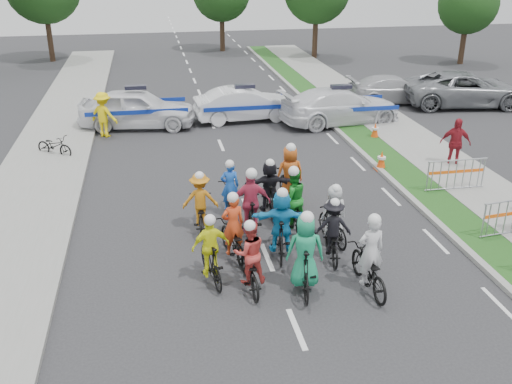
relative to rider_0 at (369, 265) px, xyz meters
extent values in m
plane|color=#28282B|center=(-1.96, -1.16, -0.64)|extent=(90.00, 90.00, 0.00)
cube|color=gray|center=(3.14, 3.84, -0.58)|extent=(0.20, 60.00, 0.12)
cube|color=#234416|center=(3.84, 3.84, -0.59)|extent=(1.20, 60.00, 0.11)
cube|color=gray|center=(5.64, 3.84, -0.58)|extent=(2.40, 60.00, 0.13)
cube|color=gray|center=(-8.46, 3.84, -0.58)|extent=(3.00, 60.00, 0.13)
imported|color=black|center=(0.00, 0.01, -0.14)|extent=(0.74, 1.93, 1.00)
imported|color=silver|center=(0.00, -0.04, 0.37)|extent=(0.62, 0.42, 1.67)
sphere|color=white|center=(0.00, -0.09, 1.16)|extent=(0.29, 0.29, 0.29)
imported|color=black|center=(-1.44, 0.26, -0.06)|extent=(0.86, 1.99, 1.16)
imported|color=#1B9966|center=(-1.44, 0.21, 0.40)|extent=(0.93, 0.68, 1.73)
sphere|color=white|center=(-1.44, 0.16, 1.23)|extent=(0.30, 0.30, 0.30)
imported|color=black|center=(-2.65, 0.57, -0.19)|extent=(0.68, 1.76, 0.91)
imported|color=#CB3C38|center=(-2.65, 0.52, 0.29)|extent=(0.76, 0.61, 1.51)
sphere|color=white|center=(-2.65, 0.47, 0.99)|extent=(0.26, 0.26, 0.26)
imported|color=black|center=(-3.47, 1.02, -0.14)|extent=(0.75, 1.74, 1.01)
imported|color=#F9FF1A|center=(-3.47, 0.97, 0.29)|extent=(0.94, 0.51, 1.51)
sphere|color=white|center=(-3.47, 0.92, 0.99)|extent=(0.26, 0.26, 0.26)
imported|color=black|center=(-0.38, 1.55, -0.21)|extent=(0.79, 1.71, 0.86)
imported|color=black|center=(-0.38, 1.50, 0.26)|extent=(0.99, 0.66, 1.44)
sphere|color=white|center=(-0.38, 1.45, 0.91)|extent=(0.25, 0.25, 0.25)
imported|color=black|center=(-1.61, 1.91, -0.10)|extent=(0.84, 1.86, 1.08)
imported|color=#1C98D8|center=(-1.61, 1.86, 0.35)|extent=(1.57, 0.76, 1.62)
sphere|color=white|center=(-1.61, 1.81, 1.11)|extent=(0.28, 0.28, 0.28)
imported|color=black|center=(-2.81, 1.95, -0.16)|extent=(0.98, 1.91, 0.96)
imported|color=#EA461D|center=(-2.81, 1.90, 0.33)|extent=(0.64, 0.49, 1.59)
sphere|color=white|center=(-2.81, 1.85, 1.08)|extent=(0.28, 0.28, 0.28)
imported|color=black|center=(-0.09, 2.35, -0.16)|extent=(0.70, 1.66, 0.97)
imported|color=silver|center=(-0.09, 2.30, 0.26)|extent=(0.77, 0.57, 1.45)
sphere|color=white|center=(-0.09, 2.25, 0.93)|extent=(0.25, 0.25, 0.25)
imported|color=black|center=(-1.01, 3.15, -0.14)|extent=(0.97, 2.00, 1.01)
imported|color=#198B26|center=(-1.01, 3.10, 0.37)|extent=(0.91, 0.76, 1.67)
sphere|color=white|center=(-1.01, 3.05, 1.16)|extent=(0.29, 0.29, 0.29)
imported|color=black|center=(-2.17, 3.00, -0.06)|extent=(0.66, 1.96, 1.16)
imported|color=#CA3859|center=(-2.17, 2.95, 0.41)|extent=(1.04, 0.48, 1.74)
sphere|color=white|center=(-2.17, 2.90, 1.24)|extent=(0.30, 0.30, 0.30)
imported|color=black|center=(-3.45, 3.72, -0.19)|extent=(0.77, 1.78, 0.91)
imported|color=orange|center=(-3.45, 3.67, 0.29)|extent=(1.03, 0.66, 1.51)
sphere|color=white|center=(-3.45, 3.62, 0.99)|extent=(0.26, 0.26, 0.26)
imported|color=black|center=(-1.40, 4.32, -0.14)|extent=(0.51, 1.68, 1.01)
imported|color=black|center=(-1.40, 4.27, 0.29)|extent=(1.41, 0.48, 1.51)
sphere|color=white|center=(-1.40, 4.22, 0.99)|extent=(0.26, 0.26, 0.26)
imported|color=black|center=(-2.52, 4.51, -0.19)|extent=(0.65, 1.72, 0.90)
imported|color=blue|center=(-2.52, 4.46, 0.28)|extent=(0.56, 0.38, 1.49)
sphere|color=white|center=(-2.52, 4.41, 0.97)|extent=(0.26, 0.26, 0.26)
imported|color=black|center=(-0.66, 4.88, -0.07)|extent=(0.67, 1.93, 1.14)
imported|color=#BD5017|center=(-0.66, 4.83, 0.39)|extent=(0.87, 0.60, 1.71)
sphere|color=white|center=(-0.66, 4.78, 1.21)|extent=(0.30, 0.30, 0.30)
imported|color=white|center=(-5.16, 13.95, 0.20)|extent=(5.15, 2.68, 1.68)
imported|color=white|center=(-0.44, 14.16, 0.10)|extent=(4.58, 1.88, 1.48)
imported|color=white|center=(3.61, 12.92, 0.14)|extent=(5.65, 2.90, 1.57)
imported|color=#ACADB1|center=(7.40, 15.94, 0.03)|extent=(4.68, 2.02, 1.34)
imported|color=gray|center=(10.59, 14.70, 0.18)|extent=(6.29, 3.60, 1.65)
imported|color=maroon|center=(5.82, 6.90, 0.26)|extent=(1.14, 0.76, 1.80)
imported|color=yellow|center=(-6.51, 12.88, 0.29)|extent=(1.38, 1.23, 1.86)
cube|color=#F24C0C|center=(3.22, 7.13, -0.63)|extent=(0.40, 0.40, 0.03)
cone|color=#F24C0C|center=(3.22, 7.13, -0.29)|extent=(0.36, 0.36, 0.70)
cylinder|color=silver|center=(3.22, 7.13, -0.19)|extent=(0.29, 0.29, 0.08)
cube|color=#F24C0C|center=(4.30, 10.46, -0.63)|extent=(0.40, 0.40, 0.03)
cone|color=#F24C0C|center=(4.30, 10.46, -0.29)|extent=(0.36, 0.36, 0.70)
cylinder|color=silver|center=(4.30, 10.46, -0.19)|extent=(0.29, 0.29, 0.08)
imported|color=black|center=(-8.23, 10.73, -0.23)|extent=(1.60, 1.33, 0.82)
cylinder|color=#382619|center=(7.04, 28.84, 0.98)|extent=(0.36, 0.36, 3.25)
cylinder|color=#382619|center=(16.04, 24.84, 0.73)|extent=(0.36, 0.36, 2.75)
sphere|color=#133510|center=(16.04, 24.84, 3.21)|extent=(3.85, 3.85, 3.85)
cylinder|color=#382619|center=(-10.96, 30.84, 1.11)|extent=(0.36, 0.36, 3.50)
cylinder|color=#382619|center=(1.04, 32.84, 0.86)|extent=(0.36, 0.36, 3.00)
camera|label=1|loc=(-4.57, -10.48, 6.60)|focal=40.00mm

